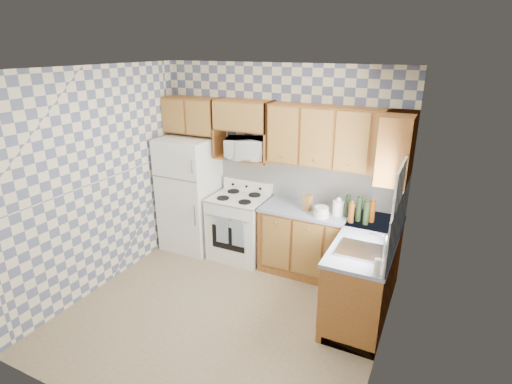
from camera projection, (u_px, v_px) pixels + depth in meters
floor at (224, 313)px, 4.60m from camera, size 3.40×3.40×0.00m
back_wall at (280, 165)px, 5.49m from camera, size 3.40×0.02×2.70m
right_wall at (390, 237)px, 3.44m from camera, size 0.02×3.20×2.70m
backsplash_back at (307, 180)px, 5.37m from camera, size 2.60×0.02×0.56m
backsplash_right at (399, 219)px, 4.17m from camera, size 0.02×1.60×0.56m
refrigerator at (190, 194)px, 5.89m from camera, size 0.75×0.70×1.68m
stove_body at (239, 227)px, 5.72m from camera, size 0.76×0.65×0.90m
cooktop at (239, 198)px, 5.56m from camera, size 0.76×0.65×0.02m
backguard at (248, 186)px, 5.76m from camera, size 0.76×0.08×0.17m
dish_towel_left at (222, 230)px, 5.43m from camera, size 0.18×0.02×0.37m
dish_towel_right at (238, 233)px, 5.32m from camera, size 0.18×0.02×0.37m
base_cabinets_back at (328, 246)px, 5.21m from camera, size 1.75×0.60×0.88m
base_cabinets_right at (364, 275)px, 4.55m from camera, size 0.60×1.60×0.88m
countertop_back at (330, 214)px, 5.05m from camera, size 1.77×0.63×0.04m
countertop_right at (368, 239)px, 4.39m from camera, size 0.63×1.60×0.04m
upper_cabinets_back at (338, 138)px, 4.83m from camera, size 1.75×0.33×0.74m
upper_cabinets_fridge at (192, 115)px, 5.66m from camera, size 0.82×0.33×0.50m
upper_cabinets_right at (397, 147)px, 4.39m from camera, size 0.33×0.70×0.74m
microwave_shelf at (244, 158)px, 5.51m from camera, size 0.80×0.33×0.03m
microwave at (245, 149)px, 5.38m from camera, size 0.60×0.49×0.29m
sink at (361, 251)px, 4.09m from camera, size 0.48×0.40×0.03m
window at (397, 208)px, 3.79m from camera, size 0.02×0.66×0.86m
bottle_0 at (359, 209)px, 4.74m from camera, size 0.07×0.07×0.31m
bottle_1 at (366, 213)px, 4.66m from camera, size 0.07×0.07×0.29m
bottle_2 at (372, 211)px, 4.72m from camera, size 0.07×0.07×0.27m
bottle_3 at (351, 213)px, 4.72m from camera, size 0.07×0.07×0.25m
bottle_4 at (347, 206)px, 4.86m from camera, size 0.07×0.07×0.28m
knife_block at (308, 203)px, 5.07m from camera, size 0.11×0.11×0.20m
electric_kettle at (338, 208)px, 4.94m from camera, size 0.14×0.14×0.18m
food_containers at (321, 212)px, 4.89m from camera, size 0.19×0.19×0.13m
soap_bottle at (377, 267)px, 3.63m from camera, size 0.06×0.06×0.17m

